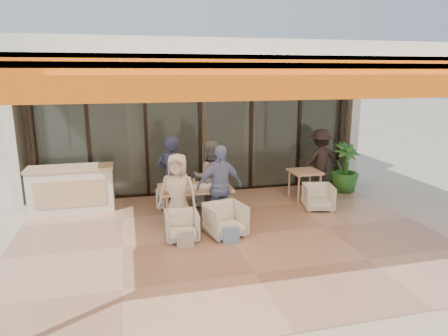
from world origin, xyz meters
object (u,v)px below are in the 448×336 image
object	(u,v)px
diner_periwinkle	(219,187)
diner_grey	(210,177)
chair_near_left	(182,225)
chair_far_right	(206,191)
standing_woman	(320,160)
potted_palm	(345,168)
host_counter	(72,189)
diner_navy	(172,176)
side_table	(305,175)
diner_cream	(178,193)
side_chair	(319,196)
dining_table	(195,189)
chair_near_right	(226,218)
chair_far_left	(170,195)

from	to	relation	value
diner_periwinkle	diner_grey	bearing A→B (deg)	78.48
chair_near_left	chair_far_right	bearing A→B (deg)	68.02
standing_woman	potted_palm	xyz separation A→B (m)	(0.55, -0.30, -0.17)
host_counter	diner_navy	xyz separation A→B (m)	(2.17, -0.79, 0.36)
chair_near_left	side_table	distance (m)	3.69
diner_periwinkle	standing_woman	xyz separation A→B (m)	(3.17, 1.85, -0.02)
diner_cream	diner_navy	bearing A→B (deg)	111.88
chair_far_right	standing_woman	distance (m)	3.23
host_counter	diner_cream	bearing A→B (deg)	-37.96
chair_far_right	side_chair	xyz separation A→B (m)	(2.43, -0.96, -0.00)
host_counter	dining_table	distance (m)	2.87
chair_near_left	side_table	size ratio (longest dim) A/B	0.83
chair_near_left	chair_near_right	xyz separation A→B (m)	(0.84, 0.00, 0.05)
chair_near_right	side_table	distance (m)	2.97
chair_far_left	chair_near_left	xyz separation A→B (m)	(0.00, -1.90, 0.01)
chair_near_right	potted_palm	xyz separation A→B (m)	(3.72, 2.05, 0.30)
side_table	potted_palm	distance (m)	1.34
host_counter	diner_navy	bearing A→B (deg)	-20.06
diner_navy	side_chair	distance (m)	3.35
standing_woman	diner_cream	bearing A→B (deg)	21.85
potted_palm	diner_cream	bearing A→B (deg)	-161.23
diner_grey	diner_cream	xyz separation A→B (m)	(-0.84, -0.90, -0.04)
chair_near_right	host_counter	bearing A→B (deg)	131.19
host_counter	dining_table	xyz separation A→B (m)	(2.58, -1.24, 0.16)
dining_table	diner_periwinkle	distance (m)	0.64
diner_grey	standing_woman	xyz separation A→B (m)	(3.17, 0.95, 0.01)
chair_near_right	chair_far_left	bearing A→B (deg)	101.11
dining_table	diner_periwinkle	bearing A→B (deg)	-46.97
side_chair	chair_far_left	bearing A→B (deg)	176.79
host_counter	diner_periwinkle	distance (m)	3.47
chair_far_right	side_table	xyz separation A→B (m)	(2.43, -0.21, 0.31)
diner_navy	side_chair	xyz separation A→B (m)	(3.27, -0.46, -0.56)
diner_navy	side_chair	bearing A→B (deg)	-170.46
diner_navy	side_chair	world-z (taller)	diner_navy
host_counter	diner_grey	distance (m)	3.12
chair_far_right	diner_navy	size ratio (longest dim) A/B	0.37
diner_grey	standing_woman	world-z (taller)	standing_woman
side_table	potted_palm	xyz separation A→B (m)	(1.29, 0.36, 0.02)
chair_far_left	diner_cream	bearing A→B (deg)	102.91
standing_woman	potted_palm	size ratio (longest dim) A/B	1.25
chair_near_left	standing_woman	bearing A→B (deg)	32.26
host_counter	diner_periwinkle	size ratio (longest dim) A/B	1.10
diner_navy	potted_palm	size ratio (longest dim) A/B	1.36
chair_near_right	standing_woman	world-z (taller)	standing_woman
chair_near_right	potted_palm	bearing A→B (deg)	16.13
side_chair	standing_woman	world-z (taller)	standing_woman
diner_grey	side_table	size ratio (longest dim) A/B	2.19
chair_far_left	diner_grey	world-z (taller)	diner_grey
side_chair	diner_periwinkle	bearing A→B (deg)	-156.56
diner_grey	side_table	world-z (taller)	diner_grey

